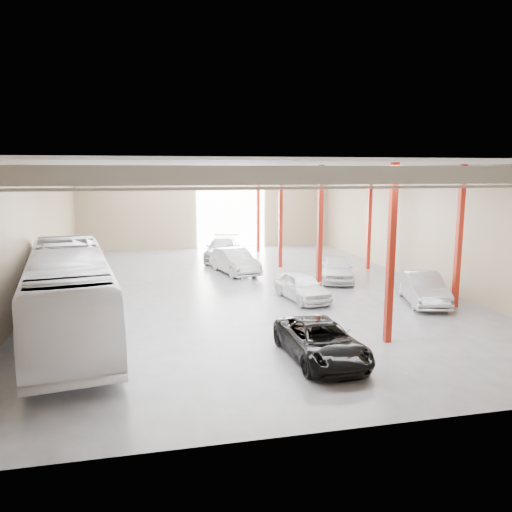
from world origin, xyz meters
name	(u,v)px	position (x,y,z in m)	size (l,w,h in m)	color
depot_shell	(244,201)	(0.13, 0.48, 4.98)	(22.12, 32.12, 7.06)	#4B4C50
coach_bus	(69,293)	(-8.50, -6.47, 1.80)	(3.02, 12.91, 3.60)	white
black_sedan	(321,341)	(0.59, -11.21, 0.69)	(2.30, 4.98, 1.38)	black
car_row_a	(302,286)	(2.50, -3.00, 0.73)	(1.72, 4.27, 1.46)	silver
car_row_b	(235,261)	(0.28, 4.50, 0.82)	(1.74, 4.98, 1.64)	#B1B1B6
car_row_c	(223,249)	(0.30, 9.70, 0.84)	(2.36, 5.81, 1.69)	slate
car_right_near	(423,288)	(8.30, -5.01, 0.79)	(1.67, 4.80, 1.58)	#A7A7AB
car_right_far	(336,268)	(5.96, 0.90, 0.78)	(1.85, 4.59, 1.56)	silver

